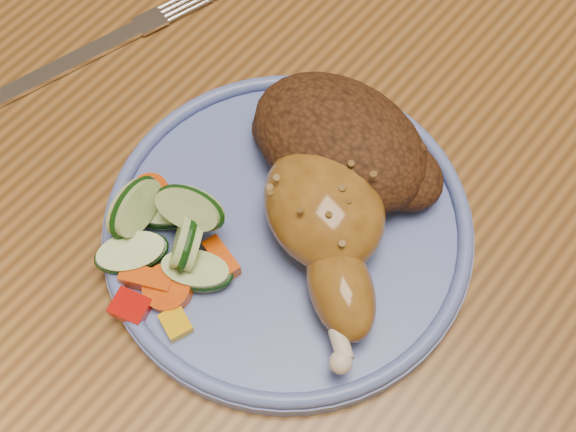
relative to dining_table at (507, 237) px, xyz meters
The scene contains 8 objects.
ground 0.67m from the dining_table, ahead, with size 4.00×4.00×0.00m, color #54351D.
dining_table is the anchor object (origin of this frame).
plate 0.20m from the dining_table, 127.63° to the right, with size 0.24×0.24×0.01m, color #5567B2.
plate_rim 0.20m from the dining_table, 127.63° to the right, with size 0.24×0.24×0.01m, color #5567B2.
chicken_leg 0.20m from the dining_table, 121.67° to the right, with size 0.14×0.13×0.05m.
rice_pilaf 0.18m from the dining_table, 144.90° to the right, with size 0.14×0.09×0.06m.
vegetable_pile 0.28m from the dining_table, 128.24° to the right, with size 0.11×0.11×0.05m.
fork 0.35m from the dining_table, 160.87° to the right, with size 0.06×0.16×0.00m.
Camera 1 is at (0.04, -0.32, 1.23)m, focal length 50.00 mm.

